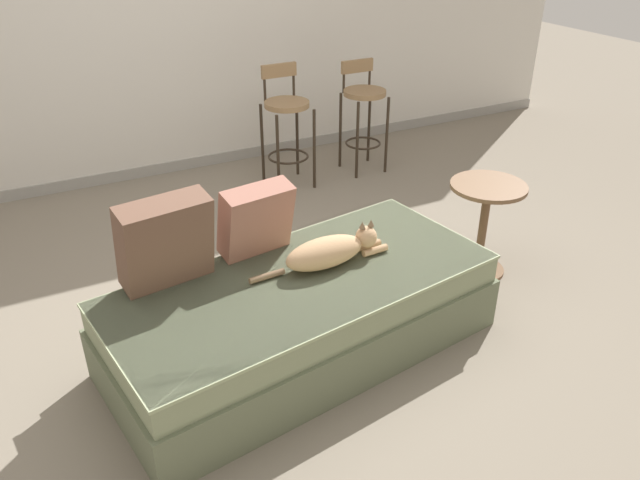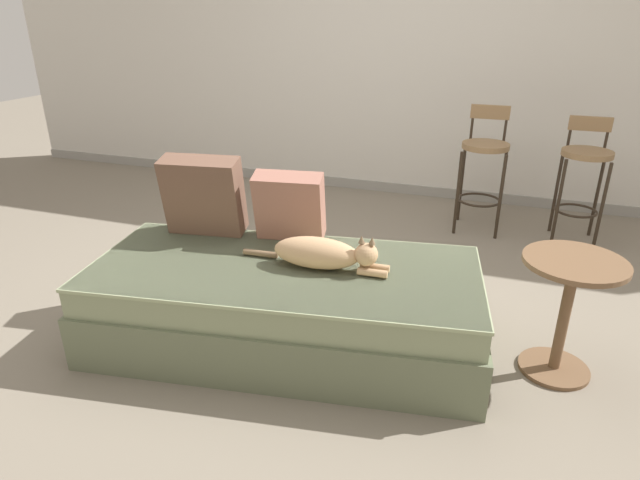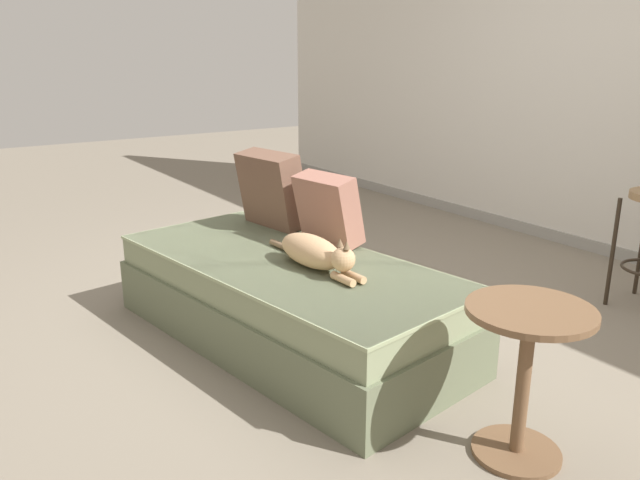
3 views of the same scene
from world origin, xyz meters
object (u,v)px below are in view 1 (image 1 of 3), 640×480
Objects in this scene: couch at (302,314)px; cat at (330,251)px; bar_stool_near_window at (286,119)px; side_table at (485,216)px; throw_pillow_corner at (165,242)px; throw_pillow_middle at (256,220)px; bar_stool_by_doorway at (363,106)px.

couch is 2.70× the size of cat.
bar_stool_near_window is 1.61× the size of side_table.
side_table is at bearing 8.44° from couch.
throw_pillow_corner is 0.79m from cat.
throw_pillow_middle is at bearing 8.44° from throw_pillow_corner.
couch is 2.17× the size of bar_stool_near_window.
throw_pillow_middle is 0.67× the size of side_table.
side_table reaches higher than couch.
bar_stool_near_window is 1.81m from side_table.
bar_stool_by_doorway reaches higher than side_table.
throw_pillow_corner is 0.51× the size of bar_stool_by_doorway.
couch is at bearing -73.32° from throw_pillow_middle.
throw_pillow_middle reaches higher than couch.
bar_stool_by_doorway is (1.31, 1.88, 0.04)m from cat.
side_table is at bearing -1.77° from throw_pillow_corner.
bar_stool_near_window is (0.81, 1.93, 0.32)m from couch.
bar_stool_near_window is at bearing 71.52° from cat.
bar_stool_near_window is at bearing 67.27° from couch.
cat reaches higher than side_table.
bar_stool_by_doorway is at bearing 45.48° from throw_pillow_middle.
throw_pillow_middle is 1.41m from side_table.
bar_stool_near_window reaches higher than throw_pillow_corner.
cat reaches higher than couch.
throw_pillow_corner is at bearing -140.72° from bar_stool_by_doorway.
cat is (0.75, -0.20, -0.14)m from throw_pillow_corner.
couch is 1.31m from side_table.
bar_stool_by_doorway is 1.53× the size of side_table.
side_table is at bearing -96.59° from bar_stool_by_doorway.
throw_pillow_corner is 0.77× the size of side_table.
couch is 2.27× the size of bar_stool_by_doorway.
throw_pillow_middle is (-0.10, 0.32, 0.40)m from couch.
cat is (0.18, 0.05, 0.28)m from couch.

